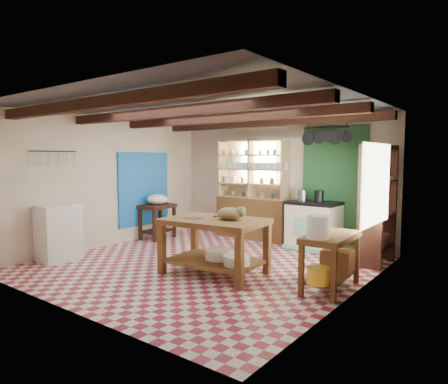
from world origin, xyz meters
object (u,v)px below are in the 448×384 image
Objects in this scene: right_counter at (330,262)px; white_cabinet at (58,233)px; work_table at (214,246)px; stove at (314,225)px; prep_table at (158,222)px; cat at (230,214)px.

white_cabinet is at bearing -165.35° from right_counter.
work_table is 2.51m from stove.
stove is 1.27× the size of prep_table.
prep_table is 2.33m from white_cabinet.
stove is 2.44m from cat.
stove is 2.30× the size of cat.
white_cabinet reaches higher than prep_table.
white_cabinet reaches higher than right_counter.
cat reaches higher than stove.
white_cabinet is 3.15m from cat.
stove is 4.71m from white_cabinet.
work_table is 2.87m from white_cabinet.
cat reaches higher than white_cabinet.
white_cabinet is 4.61m from right_counter.
stove is 2.40m from right_counter.
right_counter is at bearing 21.05° from white_cabinet.
white_cabinet is 0.92× the size of right_counter.
stove is at bearing 67.85° from cat.
right_counter is (4.40, 1.37, -0.11)m from white_cabinet.
stove is 0.91× the size of right_counter.
white_cabinet is at bearing -131.37° from stove.
prep_table is at bearing 141.07° from cat.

